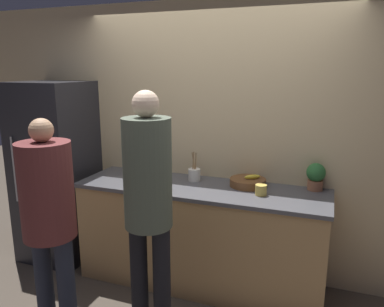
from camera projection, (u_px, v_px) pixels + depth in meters
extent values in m
plane|color=#4C4238|center=(186.00, 304.00, 3.23)|extent=(14.00, 14.00, 0.00)
cube|color=#D6BC8C|center=(213.00, 141.00, 3.61)|extent=(5.20, 0.06, 2.60)
cube|color=tan|center=(201.00, 236.00, 3.48)|extent=(2.22, 0.68, 0.91)
cube|color=#4C4C51|center=(201.00, 188.00, 3.38)|extent=(2.25, 0.71, 0.03)
cube|color=#232328|center=(57.00, 172.00, 3.91)|extent=(0.69, 0.67, 1.86)
cylinder|color=#99999E|center=(14.00, 170.00, 3.64)|extent=(0.02, 0.02, 0.65)
cylinder|color=#232838|center=(44.00, 282.00, 2.84)|extent=(0.13, 0.13, 0.80)
cylinder|color=#232838|center=(67.00, 288.00, 2.77)|extent=(0.13, 0.13, 0.80)
cylinder|color=brown|center=(47.00, 191.00, 2.64)|extent=(0.38, 0.38, 0.70)
sphere|color=tan|center=(41.00, 130.00, 2.54)|extent=(0.17, 0.17, 0.17)
cylinder|color=black|center=(139.00, 279.00, 2.80)|extent=(0.13, 0.13, 0.89)
cylinder|color=black|center=(162.00, 284.00, 2.74)|extent=(0.13, 0.13, 0.89)
cylinder|color=#515B4C|center=(147.00, 174.00, 2.59)|extent=(0.34, 0.34, 0.78)
sphere|color=beige|center=(146.00, 104.00, 2.48)|extent=(0.18, 0.18, 0.18)
cylinder|color=brown|center=(248.00, 182.00, 3.36)|extent=(0.32, 0.32, 0.07)
ellipsoid|color=yellow|center=(252.00, 177.00, 3.33)|extent=(0.15, 0.12, 0.04)
cylinder|color=silver|center=(194.00, 175.00, 3.51)|extent=(0.11, 0.11, 0.11)
cylinder|color=#99754C|center=(193.00, 164.00, 3.50)|extent=(0.01, 0.05, 0.23)
cylinder|color=#99754C|center=(196.00, 164.00, 3.49)|extent=(0.03, 0.04, 0.23)
cylinder|color=#99754C|center=(194.00, 164.00, 3.48)|extent=(0.05, 0.01, 0.23)
cylinder|color=brown|center=(133.00, 165.00, 3.80)|extent=(0.06, 0.06, 0.16)
cylinder|color=brown|center=(132.00, 155.00, 3.78)|extent=(0.02, 0.02, 0.05)
cylinder|color=black|center=(132.00, 151.00, 3.77)|extent=(0.03, 0.03, 0.02)
cylinder|color=gold|center=(261.00, 190.00, 3.12)|extent=(0.10, 0.10, 0.09)
cylinder|color=#28282D|center=(134.00, 178.00, 3.46)|extent=(0.09, 0.09, 0.08)
cylinder|color=#9E6042|center=(315.00, 185.00, 3.25)|extent=(0.13, 0.13, 0.09)
sphere|color=#2D6B33|center=(316.00, 172.00, 3.23)|extent=(0.16, 0.16, 0.16)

